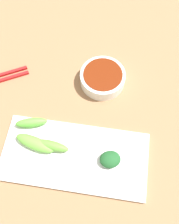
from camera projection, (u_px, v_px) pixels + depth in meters
The scene contains 7 objects.
tabletop at pixel (90, 117), 0.68m from camera, with size 2.10×2.10×0.02m, color #936A49.
sauce_bowl at pixel (103, 78), 0.69m from camera, with size 0.12×0.12×0.04m.
serving_plate at pixel (75, 156), 0.62m from camera, with size 0.16×0.35×0.01m, color white.
broccoli_stalk_0 at pixel (31, 123), 0.63m from camera, with size 0.02×0.08×0.02m, color #61B841.
broccoli_stalk_1 at pixel (35, 143), 0.61m from camera, with size 0.03×0.10×0.02m, color #6AB942.
broccoli_stalk_2 at pixel (51, 146), 0.61m from camera, with size 0.02×0.09×0.02m, color #63A73D.
broccoli_leafy_3 at pixel (110, 159), 0.59m from camera, with size 0.04×0.05×0.02m, color #1F5729.
Camera 1 is at (0.27, 0.04, 0.63)m, focal length 41.01 mm.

